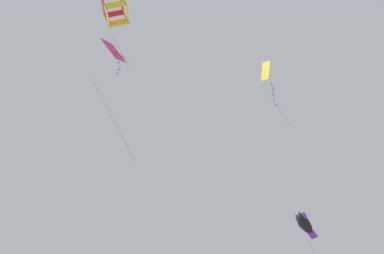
% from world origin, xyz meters
% --- Properties ---
extents(kite_fish_low_drifter, '(1.73, 1.45, 5.84)m').
position_xyz_m(kite_fish_low_drifter, '(8.34, 2.37, 23.67)').
color(kite_fish_low_drifter, black).
extents(kite_diamond_near_right, '(3.75, 2.43, 8.93)m').
position_xyz_m(kite_diamond_near_right, '(-7.72, 2.61, 29.66)').
color(kite_diamond_near_right, '#DB2D93').
extents(kite_box_upper_right, '(2.51, 2.03, 5.70)m').
position_xyz_m(kite_box_upper_right, '(-9.14, 0.28, 29.93)').
color(kite_box_upper_right, red).
extents(kite_diamond_mid_left, '(1.27, 1.65, 6.32)m').
position_xyz_m(kite_diamond_mid_left, '(1.54, -1.83, 30.83)').
color(kite_diamond_mid_left, yellow).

